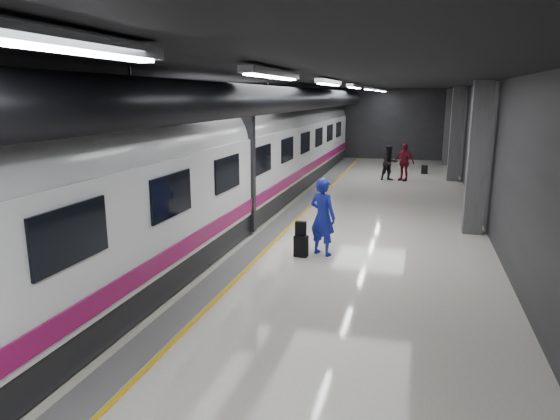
% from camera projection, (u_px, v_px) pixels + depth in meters
% --- Properties ---
extents(ground, '(40.00, 40.00, 0.00)m').
position_uv_depth(ground, '(311.00, 239.00, 14.52)').
color(ground, silver).
rests_on(ground, ground).
extents(platform_hall, '(10.02, 40.02, 4.51)m').
position_uv_depth(platform_hall, '(310.00, 114.00, 14.71)').
color(platform_hall, black).
rests_on(platform_hall, ground).
extents(train, '(3.05, 38.00, 4.05)m').
position_uv_depth(train, '(206.00, 164.00, 14.90)').
color(train, black).
rests_on(train, ground).
extents(traveler_main, '(0.87, 0.74, 2.03)m').
position_uv_depth(traveler_main, '(323.00, 217.00, 12.88)').
color(traveler_main, blue).
rests_on(traveler_main, ground).
extents(suitcase_main, '(0.37, 0.26, 0.56)m').
position_uv_depth(suitcase_main, '(301.00, 246.00, 12.86)').
color(suitcase_main, black).
rests_on(suitcase_main, ground).
extents(shoulder_bag, '(0.28, 0.16, 0.37)m').
position_uv_depth(shoulder_bag, '(301.00, 228.00, 12.79)').
color(shoulder_bag, black).
rests_on(shoulder_bag, suitcase_main).
extents(traveler_far_a, '(1.07, 1.01, 1.74)m').
position_uv_depth(traveler_far_a, '(389.00, 163.00, 24.45)').
color(traveler_far_a, black).
rests_on(traveler_far_a, ground).
extents(traveler_far_b, '(1.16, 0.91, 1.84)m').
position_uv_depth(traveler_far_b, '(404.00, 162.00, 24.39)').
color(traveler_far_b, maroon).
rests_on(traveler_far_b, ground).
extents(suitcase_far, '(0.34, 0.24, 0.47)m').
position_uv_depth(suitcase_far, '(425.00, 169.00, 26.66)').
color(suitcase_far, black).
rests_on(suitcase_far, ground).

